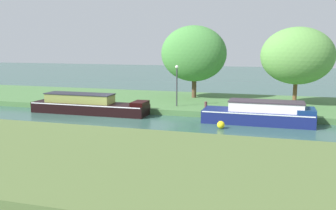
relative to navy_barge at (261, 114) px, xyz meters
name	(u,v)px	position (x,y,z in m)	size (l,w,h in m)	color
ground_plane	(117,119)	(-9.45, -1.20, -0.64)	(120.00, 120.00, 0.00)	#2F5148
riverbank_far	(151,101)	(-9.45, 5.80, -0.44)	(72.00, 10.00, 0.40)	#466F3D
riverbank_near	(34,153)	(-9.45, -10.20, -0.44)	(72.00, 10.00, 0.40)	#506434
navy_barge	(261,114)	(0.00, 0.00, 0.00)	(6.91, 2.15, 1.47)	navy
black_narrowboat	(88,105)	(-12.25, 0.00, -0.03)	(8.73, 1.88, 1.45)	black
willow_tree_left	(193,54)	(-5.98, 6.90, 3.55)	(5.60, 3.43, 6.14)	brown
willow_tree_centre	(297,56)	(2.26, 5.70, 3.49)	(5.41, 3.96, 5.88)	brown
lamp_post	(177,81)	(-6.26, 2.58, 1.68)	(0.24, 0.24, 3.06)	#333338
mooring_post_near	(106,100)	(-11.43, 1.22, 0.18)	(0.12, 0.12, 0.83)	#4F3921
mooring_post_far	(206,106)	(-3.79, 1.22, 0.09)	(0.19, 0.19, 0.66)	#51312D
channel_buoy	(221,125)	(-2.22, -2.17, -0.41)	(0.46, 0.46, 0.46)	yellow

